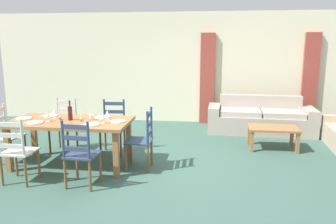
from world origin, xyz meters
The scene contains 33 objects.
ground_plane centered at (0.00, 0.00, -0.01)m, with size 9.60×9.60×0.02m, color #38584C.
wall_far centered at (0.00, 3.30, 1.35)m, with size 9.60×0.16×2.70m, color beige.
curtain_panel_left centered at (0.61, 3.16, 1.10)m, with size 0.35×0.08×2.20m, color #993F33.
curtain_panel_right centered at (3.01, 3.16, 1.10)m, with size 0.35×0.08×2.20m, color #993F33.
dining_table centered at (-1.49, -0.12, 0.66)m, with size 1.90×0.96×0.75m.
dining_chair_near_left centered at (-1.95, -0.89, 0.48)m, with size 0.43×0.41×0.96m.
dining_chair_near_right centered at (-1.02, -0.90, 0.48)m, with size 0.45×0.43×0.96m.
dining_chair_far_left centered at (-1.94, 0.62, 0.48)m, with size 0.45×0.43×0.96m.
dining_chair_far_right centered at (-1.02, 0.61, 0.48)m, with size 0.44×0.43×0.96m.
dining_chair_head_west centered at (-2.62, -0.13, 0.48)m, with size 0.42×0.44×0.96m.
dining_chair_head_east centered at (-0.33, -0.10, 0.48)m, with size 0.41×0.43×0.96m.
dinner_plate_near_left centered at (-1.94, -0.37, 0.76)m, with size 0.24×0.24×0.02m, color white.
fork_near_left centered at (-2.09, -0.37, 0.75)m, with size 0.02×0.17×0.01m, color silver.
dinner_plate_near_right centered at (-1.04, -0.37, 0.76)m, with size 0.24×0.24×0.02m, color white.
fork_near_right centered at (-1.19, -0.37, 0.75)m, with size 0.02×0.17×0.01m, color silver.
dinner_plate_far_left centered at (-1.94, 0.13, 0.76)m, with size 0.24×0.24×0.02m, color white.
fork_far_left centered at (-2.09, 0.13, 0.75)m, with size 0.02×0.17×0.01m, color silver.
dinner_plate_far_right centered at (-1.04, 0.13, 0.76)m, with size 0.24×0.24×0.02m, color white.
fork_far_right centered at (-1.19, 0.13, 0.75)m, with size 0.02×0.17×0.01m, color silver.
dinner_plate_head_west centered at (-2.27, -0.12, 0.76)m, with size 0.24×0.24×0.02m, color white.
fork_head_west centered at (-2.42, -0.12, 0.75)m, with size 0.02×0.17×0.01m, color silver.
dinner_plate_head_east centered at (-0.71, -0.12, 0.76)m, with size 0.24×0.24×0.02m, color white.
fork_head_east centered at (-0.86, -0.12, 0.75)m, with size 0.02×0.17×0.01m, color silver.
wine_bottle centered at (-1.49, -0.11, 0.87)m, with size 0.07×0.07×0.32m.
wine_glass_near_left centered at (-1.79, -0.25, 0.86)m, with size 0.06×0.06×0.16m.
wine_glass_near_right centered at (-0.91, -0.25, 0.86)m, with size 0.06×0.06×0.16m.
wine_glass_far_left centered at (-1.80, 0.00, 0.86)m, with size 0.06×0.06×0.16m.
wine_glass_far_right centered at (-0.91, 0.00, 0.86)m, with size 0.06×0.06×0.16m.
coffee_cup_primary centered at (-1.16, -0.06, 0.80)m, with size 0.07×0.07×0.09m, color beige.
candle_tall centered at (-1.67, -0.10, 0.82)m, with size 0.05×0.05×0.25m.
candle_short centered at (-1.29, -0.16, 0.80)m, with size 0.05×0.05×0.18m.
couch centered at (1.81, 2.42, 0.29)m, with size 2.31×0.89×0.80m.
coffee_table centered at (1.88, 1.20, 0.36)m, with size 0.90×0.56×0.42m.
Camera 1 is at (0.72, -4.97, 1.93)m, focal length 35.39 mm.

